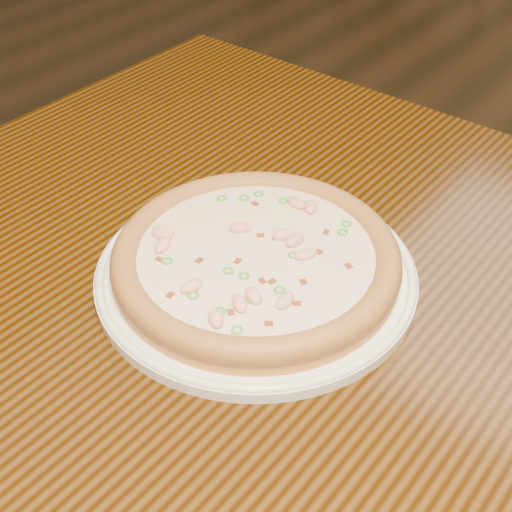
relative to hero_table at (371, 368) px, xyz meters
The scene contains 4 objects.
ground 0.70m from the hero_table, 137.24° to the left, with size 9.00×9.00×0.00m, color black.
hero_table is the anchor object (origin of this frame).
plate 0.17m from the hero_table, 157.38° to the right, with size 0.33×0.33×0.02m.
pizza 0.18m from the hero_table, 157.33° to the right, with size 0.29×0.29×0.03m.
Camera 1 is at (0.42, -0.67, 1.24)m, focal length 50.00 mm.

